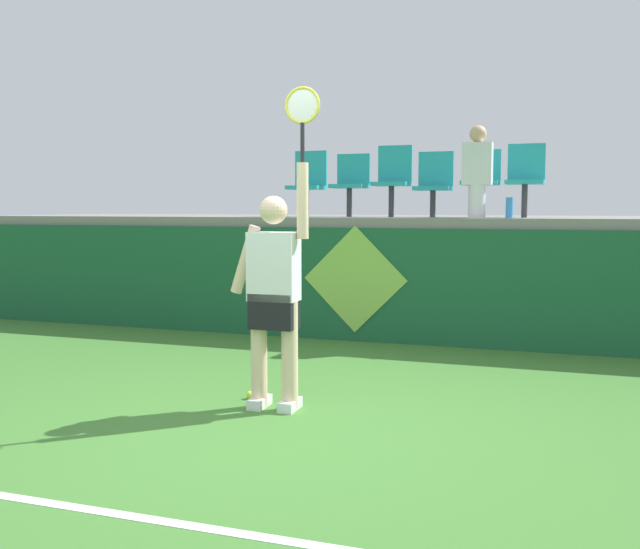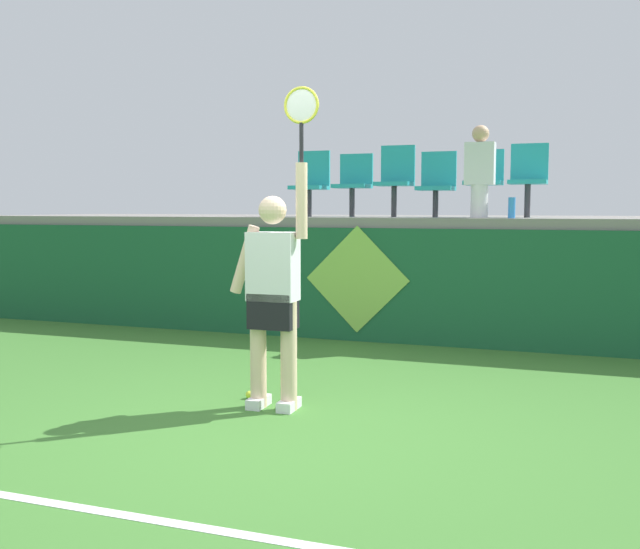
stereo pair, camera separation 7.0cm
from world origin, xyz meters
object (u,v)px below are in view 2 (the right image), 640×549
Objects in this scene: tennis_player at (274,290)px; water_bottle at (512,208)px; stadium_chair_1 at (354,181)px; tennis_ball at (250,395)px; stadium_chair_2 at (396,177)px; stadium_chair_4 at (484,178)px; stadium_chair_3 at (437,182)px; stadium_chair_0 at (311,181)px; stadium_chair_5 at (528,176)px; spectator_0 at (480,170)px.

water_bottle is at bearing 65.31° from tennis_player.
stadium_chair_1 is (-0.56, 3.90, 0.98)m from tennis_player.
tennis_player is 10.68× the size of water_bottle.
tennis_ball is (-0.31, 0.20, -0.92)m from tennis_player.
stadium_chair_2 is 1.10× the size of stadium_chair_4.
stadium_chair_3 reaches higher than tennis_ball.
tennis_player reaches higher than stadium_chair_1.
stadium_chair_0 reaches higher than water_bottle.
stadium_chair_1 is at bearing -179.73° from stadium_chair_3.
stadium_chair_5 is (0.13, 0.65, 0.38)m from water_bottle.
spectator_0 reaches higher than water_bottle.
tennis_player is at bearing -114.69° from water_bottle.
tennis_ball is at bearing -77.31° from stadium_chair_0.
stadium_chair_0 is 1.05× the size of stadium_chair_4.
stadium_chair_5 is (2.77, -0.00, 0.03)m from stadium_chair_0.
stadium_chair_5 is at bearing 0.11° from stadium_chair_1.
stadium_chair_3 reaches higher than water_bottle.
stadium_chair_2 is at bearing 179.55° from stadium_chair_4.
stadium_chair_2 reaches higher than stadium_chair_4.
stadium_chair_5 reaches higher than tennis_ball.
stadium_chair_5 is 0.83× the size of spectator_0.
water_bottle reaches higher than tennis_ball.
stadium_chair_4 is (1.11, -0.01, -0.03)m from stadium_chair_2.
tennis_ball is 0.08× the size of stadium_chair_1.
stadium_chair_0 is at bearing 106.35° from tennis_player.
tennis_player is at bearing -73.65° from stadium_chair_0.
spectator_0 is (1.66, -0.40, 0.10)m from stadium_chair_1.
stadium_chair_0 is 2.29m from spectator_0.
spectator_0 reaches higher than stadium_chair_0.
water_bottle is at bearing 59.38° from tennis_ball.
stadium_chair_4 is at bearing 69.09° from tennis_ball.
water_bottle is 0.26× the size of stadium_chair_2.
stadium_chair_2 reaches higher than water_bottle.
stadium_chair_5 is (1.93, 3.71, 1.93)m from tennis_ball.
stadium_chair_3 is at bearing -0.07° from stadium_chair_0.
tennis_ball is 0.28× the size of water_bottle.
tennis_ball is 4.17m from stadium_chair_1.
stadium_chair_1 is at bearing 162.49° from water_bottle.
spectator_0 is (2.25, -0.41, 0.09)m from stadium_chair_0.
stadium_chair_0 is at bearing 179.93° from stadium_chair_3.
tennis_player is 3.64m from water_bottle.
water_bottle is 1.68m from stadium_chair_2.
stadium_chair_3 is 0.72m from spectator_0.
spectator_0 is (-0.00, -0.40, 0.08)m from stadium_chair_4.
stadium_chair_5 is (2.18, 0.00, 0.04)m from stadium_chair_1.
stadium_chair_3 is (0.52, 3.91, 0.96)m from tennis_player.
stadium_chair_3 is (0.84, 3.71, 1.87)m from tennis_ball.
tennis_ball is at bearing -102.71° from stadium_chair_3.
stadium_chair_1 is 1.66m from stadium_chair_4.
tennis_player is at bearing -112.55° from stadium_chair_5.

